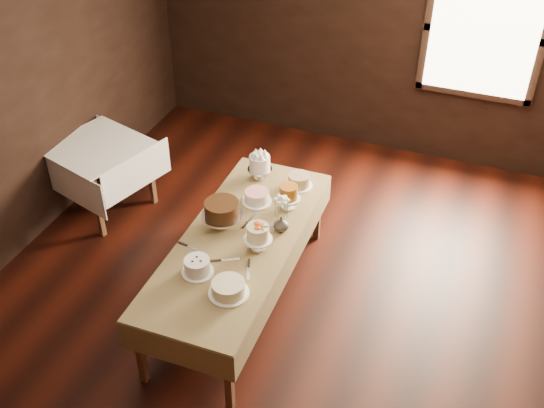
{
  "coord_description": "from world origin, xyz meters",
  "views": [
    {
      "loc": [
        1.59,
        -3.87,
        4.22
      ],
      "look_at": [
        0.0,
        0.2,
        0.95
      ],
      "focal_mm": 42.7,
      "sensor_mm": 36.0,
      "label": 1
    }
  ],
  "objects": [
    {
      "name": "floor",
      "position": [
        0.0,
        0.0,
        0.0
      ],
      "size": [
        5.0,
        6.0,
        0.01
      ],
      "primitive_type": "cube",
      "color": "black",
      "rests_on": "ground"
    },
    {
      "name": "wall_back",
      "position": [
        0.0,
        3.0,
        1.4
      ],
      "size": [
        5.0,
        0.02,
        2.8
      ],
      "primitive_type": "cube",
      "color": "black",
      "rests_on": "ground"
    },
    {
      "name": "wall_left",
      "position": [
        -2.5,
        0.0,
        1.4
      ],
      "size": [
        0.02,
        6.0,
        2.8
      ],
      "primitive_type": "cube",
      "color": "black",
      "rests_on": "ground"
    },
    {
      "name": "window",
      "position": [
        1.3,
        2.94,
        1.6
      ],
      "size": [
        1.1,
        0.05,
        1.3
      ],
      "primitive_type": "cube",
      "color": "#FFEABF",
      "rests_on": "wall_back"
    },
    {
      "name": "display_table",
      "position": [
        -0.19,
        -0.08,
        0.67
      ],
      "size": [
        0.95,
        2.36,
        0.73
      ],
      "rotation": [
        0.0,
        0.0,
        0.01
      ],
      "color": "#462817",
      "rests_on": "ground"
    },
    {
      "name": "side_table",
      "position": [
        -2.12,
        0.71,
        0.67
      ],
      "size": [
        1.12,
        1.12,
        0.76
      ],
      "rotation": [
        0.0,
        0.0,
        -0.29
      ],
      "color": "#462817",
      "rests_on": "ground"
    },
    {
      "name": "cake_meringue",
      "position": [
        -0.37,
        0.83,
        0.84
      ],
      "size": [
        0.28,
        0.28,
        0.25
      ],
      "color": "silver",
      "rests_on": "display_table"
    },
    {
      "name": "cake_speckled",
      "position": [
        0.02,
        0.83,
        0.79
      ],
      "size": [
        0.28,
        0.28,
        0.12
      ],
      "color": "white",
      "rests_on": "display_table"
    },
    {
      "name": "cake_lattice",
      "position": [
        -0.25,
        0.46,
        0.78
      ],
      "size": [
        0.27,
        0.27,
        0.1
      ],
      "color": "white",
      "rests_on": "display_table"
    },
    {
      "name": "cake_caramel",
      "position": [
        0.05,
        0.48,
        0.83
      ],
      "size": [
        0.22,
        0.22,
        0.25
      ],
      "color": "white",
      "rests_on": "display_table"
    },
    {
      "name": "cake_chocolate",
      "position": [
        -0.39,
        0.03,
        0.84
      ],
      "size": [
        0.36,
        0.36,
        0.26
      ],
      "color": "silver",
      "rests_on": "display_table"
    },
    {
      "name": "cake_flowers",
      "position": [
        0.01,
        -0.13,
        0.83
      ],
      "size": [
        0.24,
        0.24,
        0.24
      ],
      "color": "white",
      "rests_on": "display_table"
    },
    {
      "name": "cake_swirl",
      "position": [
        -0.33,
        -0.58,
        0.79
      ],
      "size": [
        0.26,
        0.26,
        0.13
      ],
      "color": "white",
      "rests_on": "display_table"
    },
    {
      "name": "cake_cream",
      "position": [
        -0.0,
        -0.7,
        0.78
      ],
      "size": [
        0.33,
        0.33,
        0.11
      ],
      "color": "white",
      "rests_on": "display_table"
    },
    {
      "name": "cake_server_a",
      "position": [
        -0.15,
        -0.35,
        0.73
      ],
      "size": [
        0.22,
        0.14,
        0.01
      ],
      "primitive_type": "cube",
      "rotation": [
        0.0,
        0.0,
        0.51
      ],
      "color": "silver",
      "rests_on": "display_table"
    },
    {
      "name": "cake_server_b",
      "position": [
        0.05,
        -0.45,
        0.73
      ],
      "size": [
        0.11,
        0.23,
        0.01
      ],
      "primitive_type": "cube",
      "rotation": [
        0.0,
        0.0,
        -1.21
      ],
      "color": "silver",
      "rests_on": "display_table"
    },
    {
      "name": "cake_server_c",
      "position": [
        -0.2,
        0.22,
        0.73
      ],
      "size": [
        0.05,
        0.24,
        0.01
      ],
      "primitive_type": "cube",
      "rotation": [
        0.0,
        0.0,
        1.47
      ],
      "color": "silver",
      "rests_on": "display_table"
    },
    {
      "name": "cake_server_d",
      "position": [
        0.05,
        0.18,
        0.73
      ],
      "size": [
        0.23,
        0.11,
        0.01
      ],
      "primitive_type": "cube",
      "rotation": [
        0.0,
        0.0,
        0.39
      ],
      "color": "silver",
      "rests_on": "display_table"
    },
    {
      "name": "cake_server_e",
      "position": [
        -0.48,
        -0.33,
        0.73
      ],
      "size": [
        0.24,
        0.06,
        0.01
      ],
      "primitive_type": "cube",
      "rotation": [
        0.0,
        0.0,
        -0.15
      ],
      "color": "silver",
      "rests_on": "display_table"
    },
    {
      "name": "flower_vase",
      "position": [
        0.1,
        0.16,
        0.8
      ],
      "size": [
        0.18,
        0.18,
        0.14
      ],
      "primitive_type": "imported",
      "rotation": [
        0.0,
        0.0,
        2.49
      ],
      "color": "#2D2823",
      "rests_on": "display_table"
    },
    {
      "name": "flower_bouquet",
      "position": [
        0.1,
        0.16,
        0.98
      ],
      "size": [
        0.14,
        0.14,
        0.2
      ],
      "primitive_type": null,
      "color": "white",
      "rests_on": "flower_vase"
    }
  ]
}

